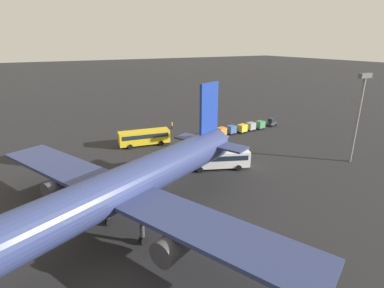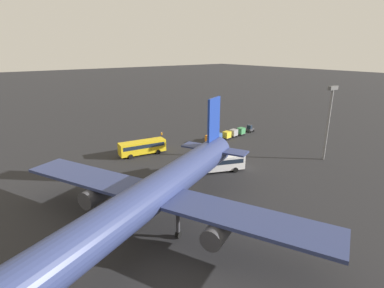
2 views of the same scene
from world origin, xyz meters
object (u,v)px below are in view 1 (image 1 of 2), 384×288
(shuttle_bus_far, at_px, (218,158))
(baggage_tug, at_px, (272,123))
(cargo_cart_orange, at_px, (222,131))
(shuttle_bus_near, at_px, (144,137))
(cargo_cart_green, at_px, (260,124))
(cargo_cart_blue, at_px, (231,129))
(airplane, at_px, (110,194))
(cargo_cart_grey, at_px, (251,126))
(cargo_cart_yellow, at_px, (242,128))
(worker_person, at_px, (172,125))

(shuttle_bus_far, relative_size, baggage_tug, 4.12)
(cargo_cart_orange, bearing_deg, shuttle_bus_near, -8.23)
(cargo_cart_green, bearing_deg, cargo_cart_blue, 0.77)
(airplane, height_order, shuttle_bus_far, airplane)
(cargo_cart_grey, relative_size, cargo_cart_yellow, 1.00)
(airplane, xyz_separation_m, cargo_cart_yellow, (-37.43, -26.03, -4.54))
(shuttle_bus_far, relative_size, worker_person, 6.25)
(shuttle_bus_far, distance_m, cargo_cart_green, 27.30)
(airplane, bearing_deg, cargo_cart_blue, -167.40)
(airplane, xyz_separation_m, shuttle_bus_far, (-20.77, -11.09, -3.86))
(worker_person, bearing_deg, airplane, 57.02)
(shuttle_bus_near, xyz_separation_m, shuttle_bus_far, (-6.90, 17.57, -0.02))
(cargo_cart_yellow, xyz_separation_m, cargo_cart_blue, (2.93, -0.34, 0.00))
(worker_person, distance_m, cargo_cart_yellow, 17.37)
(cargo_cart_green, distance_m, cargo_cart_yellow, 5.88)
(cargo_cart_green, xyz_separation_m, cargo_cart_blue, (8.80, 0.12, 0.00))
(cargo_cart_green, xyz_separation_m, cargo_cart_orange, (11.73, 0.39, 0.00))
(cargo_cart_grey, xyz_separation_m, cargo_cart_yellow, (2.93, 0.43, 0.00))
(worker_person, bearing_deg, shuttle_bus_far, 82.65)
(shuttle_bus_far, xyz_separation_m, worker_person, (-3.37, -26.11, -1.00))
(airplane, height_order, cargo_cart_blue, airplane)
(baggage_tug, relative_size, cargo_cart_blue, 1.19)
(shuttle_bus_far, distance_m, cargo_cart_yellow, 22.39)
(shuttle_bus_far, height_order, cargo_cart_green, shuttle_bus_far)
(airplane, xyz_separation_m, worker_person, (-24.14, -37.20, -4.86))
(baggage_tug, bearing_deg, shuttle_bus_far, 17.12)
(airplane, bearing_deg, baggage_tug, -175.05)
(cargo_cart_grey, bearing_deg, cargo_cart_orange, 2.31)
(baggage_tug, xyz_separation_m, cargo_cart_orange, (16.14, 1.15, 0.25))
(worker_person, height_order, cargo_cart_yellow, cargo_cart_yellow)
(airplane, height_order, cargo_cart_yellow, airplane)
(shuttle_bus_near, height_order, cargo_cart_yellow, shuttle_bus_near)
(cargo_cart_grey, distance_m, cargo_cart_yellow, 2.96)
(airplane, bearing_deg, cargo_cart_yellow, -169.98)
(cargo_cart_blue, bearing_deg, shuttle_bus_near, -6.33)
(baggage_tug, height_order, cargo_cart_yellow, baggage_tug)
(shuttle_bus_near, height_order, worker_person, shuttle_bus_near)
(baggage_tug, height_order, cargo_cart_grey, baggage_tug)
(worker_person, relative_size, cargo_cart_grey, 0.78)
(cargo_cart_blue, bearing_deg, baggage_tug, -176.18)
(cargo_cart_yellow, height_order, cargo_cart_orange, same)
(worker_person, height_order, cargo_cart_green, cargo_cart_green)
(airplane, height_order, cargo_cart_grey, airplane)
(baggage_tug, height_order, cargo_cart_blue, baggage_tug)
(shuttle_bus_far, xyz_separation_m, cargo_cart_green, (-22.53, -15.40, -0.68))
(cargo_cart_grey, height_order, cargo_cart_blue, same)
(cargo_cart_green, xyz_separation_m, cargo_cart_grey, (2.93, 0.03, 0.00))
(shuttle_bus_near, bearing_deg, shuttle_bus_far, 119.49)
(shuttle_bus_far, distance_m, cargo_cart_grey, 24.91)
(shuttle_bus_far, xyz_separation_m, cargo_cart_orange, (-10.80, -15.01, -0.68))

